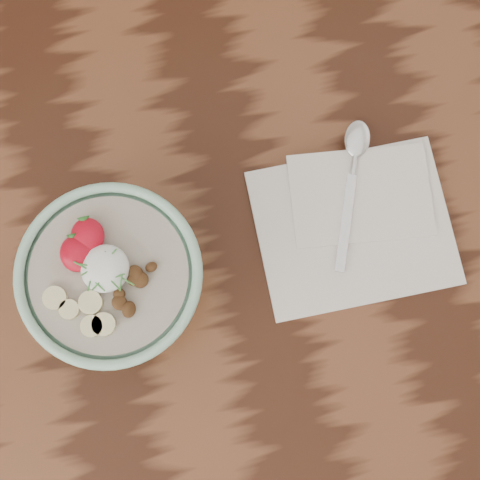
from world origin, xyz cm
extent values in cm
cube|color=#33170C|center=(0.00, 0.00, 73.00)|extent=(160.00, 90.00, 4.00)
cylinder|color=#99CEB0|center=(-15.57, -1.54, 75.63)|extent=(8.88, 8.88, 1.27)
torus|color=#99CEB0|center=(-15.57, -1.54, 85.99)|extent=(20.19, 20.19, 1.16)
cylinder|color=#C2B3A1|center=(-15.57, -1.54, 85.36)|extent=(17.12, 17.12, 1.06)
ellipsoid|color=white|center=(-15.62, -1.03, 86.88)|extent=(5.17, 5.17, 2.84)
ellipsoid|color=#B4081A|center=(-18.13, 1.26, 86.90)|extent=(3.67, 4.03, 2.02)
cone|color=#286623|center=(-18.13, 2.91, 87.20)|extent=(1.40, 1.03, 1.52)
ellipsoid|color=#B4081A|center=(-16.68, 2.85, 86.87)|extent=(3.57, 3.93, 1.96)
cone|color=#286623|center=(-16.68, 4.46, 87.17)|extent=(1.40, 1.03, 1.52)
cylinder|color=beige|center=(-21.47, -2.73, 86.29)|extent=(2.53, 2.53, 0.70)
cylinder|color=beige|center=(-18.29, -6.53, 86.29)|extent=(2.34, 2.34, 0.70)
cylinder|color=beige|center=(-17.04, -6.64, 86.29)|extent=(2.49, 2.49, 0.70)
cylinder|color=beige|center=(-20.22, -4.26, 86.29)|extent=(2.13, 2.13, 0.70)
cylinder|color=beige|center=(-17.92, -4.09, 86.29)|extent=(2.53, 2.53, 0.70)
ellipsoid|color=#513017|center=(-12.81, -2.83, 86.51)|extent=(1.82, 1.62, 1.27)
ellipsoid|color=#513017|center=(-10.92, -1.94, 86.35)|extent=(1.54, 1.38, 0.85)
ellipsoid|color=#513017|center=(-12.31, -3.02, 86.50)|extent=(1.91, 1.95, 1.36)
ellipsoid|color=#513017|center=(-14.14, -5.77, 86.52)|extent=(2.03, 2.22, 1.38)
ellipsoid|color=#513017|center=(-14.81, -3.95, 86.35)|extent=(1.35, 1.27, 0.91)
ellipsoid|color=#513017|center=(-12.59, -2.33, 86.62)|extent=(2.06, 2.43, 1.34)
ellipsoid|color=#513017|center=(-14.96, -4.85, 86.49)|extent=(2.33, 2.33, 0.95)
cylinder|color=#408538|center=(-17.39, -0.34, 87.89)|extent=(1.67, 0.82, 0.24)
cylinder|color=#408538|center=(-14.55, 0.02, 87.89)|extent=(1.53, 1.17, 0.24)
cylinder|color=#408538|center=(-17.87, -0.25, 87.89)|extent=(1.27, 1.15, 0.23)
cylinder|color=#408538|center=(-15.31, -0.21, 87.89)|extent=(0.73, 1.61, 0.24)
cylinder|color=#408538|center=(-14.17, -2.30, 87.89)|extent=(1.21, 0.26, 0.22)
cylinder|color=#408538|center=(-14.18, -3.11, 87.89)|extent=(0.70, 1.57, 0.24)
cylinder|color=#408538|center=(-17.36, -1.12, 87.89)|extent=(1.39, 0.55, 0.23)
cylinder|color=#408538|center=(-16.32, -2.93, 87.89)|extent=(0.90, 1.22, 0.23)
cylinder|color=#408538|center=(-17.43, -2.59, 87.89)|extent=(0.61, 1.06, 0.22)
cylinder|color=#408538|center=(-16.53, -2.61, 87.89)|extent=(1.53, 1.11, 0.24)
cylinder|color=#408538|center=(-13.44, -3.08, 87.89)|extent=(1.23, 1.21, 0.23)
cylinder|color=#408538|center=(-14.87, -2.97, 87.89)|extent=(1.07, 1.58, 0.24)
cube|color=silver|center=(13.34, -1.38, 75.45)|extent=(24.34, 19.99, 0.91)
cube|color=silver|center=(15.15, 2.25, 76.18)|extent=(18.77, 14.16, 0.54)
cube|color=silver|center=(12.36, -0.72, 76.64)|extent=(5.80, 11.70, 0.37)
cylinder|color=silver|center=(15.34, 6.37, 76.82)|extent=(1.92, 3.22, 0.74)
ellipsoid|color=silver|center=(16.52, 9.19, 76.96)|extent=(4.88, 5.75, 1.01)
camera|label=1|loc=(-4.06, -13.39, 156.38)|focal=50.00mm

